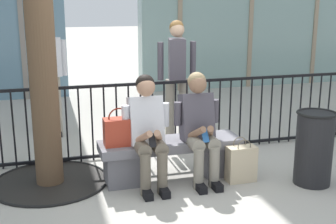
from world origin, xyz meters
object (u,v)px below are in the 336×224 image
object	(u,v)px
seated_person_with_phone	(148,128)
trash_can	(314,147)
shopping_bag	(241,163)
handbag_on_bench	(119,131)
stone_bench	(170,155)
bystander_further_back	(48,69)
seated_person_companion	(199,124)
bystander_at_railing	(177,72)

from	to	relation	value
seated_person_with_phone	trash_can	bearing A→B (deg)	-14.66
shopping_bag	handbag_on_bench	bearing A→B (deg)	167.06
stone_bench	bystander_further_back	bearing A→B (deg)	120.93
stone_bench	seated_person_companion	bearing A→B (deg)	-23.86
seated_person_with_phone	seated_person_companion	size ratio (longest dim) A/B	1.00
stone_bench	bystander_at_railing	world-z (taller)	bystander_at_railing
shopping_bag	bystander_at_railing	xyz separation A→B (m)	(-0.25, 1.61, 0.79)
seated_person_with_phone	bystander_further_back	distance (m)	2.42
seated_person_with_phone	handbag_on_bench	size ratio (longest dim) A/B	2.93
bystander_at_railing	trash_can	bearing A→B (deg)	-62.53
bystander_at_railing	bystander_further_back	xyz separation A→B (m)	(-1.72, 0.77, 0.00)
seated_person_with_phone	seated_person_companion	distance (m)	0.58
shopping_bag	seated_person_companion	bearing A→B (deg)	157.45
seated_person_with_phone	bystander_further_back	bearing A→B (deg)	113.37
seated_person_with_phone	handbag_on_bench	world-z (taller)	seated_person_with_phone
trash_can	bystander_at_railing	bearing A→B (deg)	117.47
seated_person_companion	shopping_bag	bearing A→B (deg)	-22.55
handbag_on_bench	bystander_at_railing	xyz separation A→B (m)	(1.06, 1.31, 0.40)
seated_person_with_phone	bystander_at_railing	bearing A→B (deg)	61.81
stone_bench	trash_can	world-z (taller)	trash_can
seated_person_companion	bystander_further_back	xyz separation A→B (m)	(-1.53, 2.20, 0.35)
stone_bench	bystander_at_railing	size ratio (longest dim) A/B	0.94
stone_bench	trash_can	bearing A→B (deg)	-21.90
shopping_bag	stone_bench	bearing A→B (deg)	156.92
stone_bench	bystander_at_railing	xyz separation A→B (m)	(0.48, 1.30, 0.73)
seated_person_with_phone	bystander_further_back	world-z (taller)	bystander_further_back
stone_bench	bystander_further_back	distance (m)	2.52
handbag_on_bench	bystander_further_back	bearing A→B (deg)	107.64
handbag_on_bench	shopping_bag	bearing A→B (deg)	-12.94
stone_bench	shopping_bag	world-z (taller)	shopping_bag
seated_person_companion	bystander_at_railing	xyz separation A→B (m)	(0.19, 1.43, 0.35)
seated_person_companion	handbag_on_bench	distance (m)	0.88
handbag_on_bench	shopping_bag	xyz separation A→B (m)	(1.31, -0.30, -0.40)
bystander_at_railing	trash_can	distance (m)	2.21
stone_bench	seated_person_with_phone	distance (m)	0.49
seated_person_companion	bystander_further_back	world-z (taller)	bystander_further_back
shopping_bag	bystander_at_railing	distance (m)	1.82
seated_person_companion	bystander_at_railing	distance (m)	1.49
stone_bench	trash_can	size ratio (longest dim) A/B	1.96
seated_person_with_phone	bystander_further_back	size ratio (longest dim) A/B	0.71
seated_person_companion	trash_can	size ratio (longest dim) A/B	1.49
bystander_further_back	trash_can	bearing A→B (deg)	-44.56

